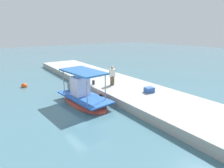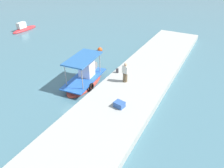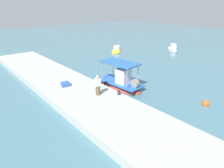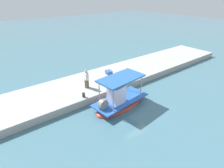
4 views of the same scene
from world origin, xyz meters
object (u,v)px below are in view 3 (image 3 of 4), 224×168
object	(u,v)px
main_fishing_boat	(120,83)
mooring_bollard	(119,93)
moored_boat_far	(117,51)
moored_boat_near	(172,49)
fisherman_near_bollard	(98,86)
marker_buoy	(206,104)
cargo_crate	(65,84)

from	to	relation	value
main_fishing_boat	mooring_bollard	distance (m)	3.05
moored_boat_far	mooring_bollard	bearing A→B (deg)	-41.00
moored_boat_far	main_fishing_boat	bearing A→B (deg)	-40.35
moored_boat_near	moored_boat_far	xyz separation A→B (m)	(-5.52, -8.67, -0.04)
mooring_bollard	fisherman_near_bollard	bearing A→B (deg)	-129.90
moored_boat_near	moored_boat_far	distance (m)	10.27
mooring_bollard	moored_boat_far	bearing A→B (deg)	139.00
marker_buoy	mooring_bollard	bearing A→B (deg)	-135.37
marker_buoy	main_fishing_boat	bearing A→B (deg)	-158.29
cargo_crate	moored_boat_near	xyz separation A→B (m)	(-4.41, 23.77, -0.66)
marker_buoy	moored_boat_near	bearing A→B (deg)	130.81
marker_buoy	moored_boat_far	distance (m)	20.95
fisherman_near_bollard	moored_boat_near	size ratio (longest dim) A/B	0.42
cargo_crate	main_fishing_boat	bearing A→B (deg)	62.99
main_fishing_boat	marker_buoy	world-z (taller)	main_fishing_boat
marker_buoy	fisherman_near_bollard	bearing A→B (deg)	-134.30
mooring_bollard	moored_boat_far	world-z (taller)	mooring_bollard
fisherman_near_bollard	moored_boat_near	world-z (taller)	fisherman_near_bollard
marker_buoy	moored_boat_far	size ratio (longest dim) A/B	0.13
marker_buoy	moored_boat_near	size ratio (longest dim) A/B	0.14
fisherman_near_bollard	cargo_crate	bearing A→B (deg)	-160.76
main_fishing_boat	marker_buoy	distance (m)	7.80
main_fishing_boat	mooring_bollard	world-z (taller)	main_fishing_boat
marker_buoy	moored_boat_far	bearing A→B (deg)	158.83
main_fishing_boat	cargo_crate	world-z (taller)	main_fishing_boat
cargo_crate	moored_boat_near	world-z (taller)	moored_boat_near
moored_boat_near	mooring_bollard	bearing A→B (deg)	-67.16
main_fishing_boat	marker_buoy	bearing A→B (deg)	21.71
main_fishing_boat	fisherman_near_bollard	xyz separation A→B (m)	(1.05, -3.46, 0.94)
moored_boat_near	main_fishing_boat	bearing A→B (deg)	-70.47
mooring_bollard	moored_boat_far	size ratio (longest dim) A/B	0.09
fisherman_near_bollard	mooring_bollard	bearing A→B (deg)	50.10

